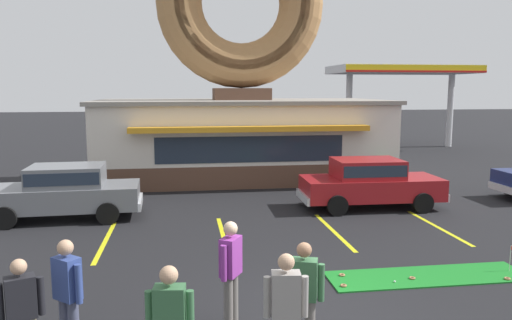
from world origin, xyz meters
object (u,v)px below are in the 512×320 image
(pedestrian_hooded_kid, at_px, (68,291))
(trash_bin, at_px, (383,174))
(car_red, at_px, (369,181))
(putting_flag_pin, at_px, (512,252))
(pedestrian_crossing_woman, at_px, (286,309))
(car_grey, at_px, (64,190))
(pedestrian_beanie_man, at_px, (231,268))
(pedestrian_leather_jacket_man, at_px, (22,311))
(pedestrian_blue_sweater_man, at_px, (304,292))
(golf_ball, at_px, (395,281))

(pedestrian_hooded_kid, xyz_separation_m, trash_bin, (9.45, 11.34, -0.46))
(car_red, bearing_deg, pedestrian_hooded_kid, -133.53)
(putting_flag_pin, height_order, pedestrian_crossing_woman, pedestrian_crossing_woman)
(putting_flag_pin, bearing_deg, car_grey, 150.18)
(pedestrian_beanie_man, height_order, pedestrian_crossing_woman, pedestrian_beanie_man)
(putting_flag_pin, bearing_deg, pedestrian_crossing_woman, -150.88)
(pedestrian_beanie_man, xyz_separation_m, trash_bin, (7.06, 10.79, -0.47))
(pedestrian_leather_jacket_man, bearing_deg, car_red, 46.11)
(car_grey, bearing_deg, pedestrian_leather_jacket_man, -81.00)
(car_red, height_order, pedestrian_crossing_woman, pedestrian_crossing_woman)
(putting_flag_pin, height_order, pedestrian_leather_jacket_man, pedestrian_leather_jacket_man)
(pedestrian_hooded_kid, bearing_deg, car_red, 46.47)
(pedestrian_leather_jacket_man, xyz_separation_m, pedestrian_crossing_woman, (3.49, -0.55, 0.06))
(pedestrian_beanie_man, height_order, trash_bin, pedestrian_beanie_man)
(putting_flag_pin, xyz_separation_m, pedestrian_hooded_kid, (-8.47, -2.08, 0.52))
(pedestrian_leather_jacket_man, height_order, pedestrian_crossing_woman, pedestrian_crossing_woman)
(pedestrian_blue_sweater_man, relative_size, pedestrian_beanie_man, 0.95)
(putting_flag_pin, bearing_deg, pedestrian_beanie_man, -165.87)
(pedestrian_beanie_man, xyz_separation_m, pedestrian_crossing_woman, (0.59, -1.53, -0.03))
(car_red, relative_size, pedestrian_hooded_kid, 2.67)
(golf_ball, height_order, pedestrian_leather_jacket_man, pedestrian_leather_jacket_man)
(car_grey, height_order, pedestrian_beanie_man, pedestrian_beanie_man)
(putting_flag_pin, distance_m, car_red, 6.00)
(car_grey, xyz_separation_m, pedestrian_crossing_woman, (4.82, -8.96, 0.07))
(car_grey, xyz_separation_m, pedestrian_leather_jacket_man, (1.33, -8.41, 0.02))
(golf_ball, height_order, pedestrian_crossing_woman, pedestrian_crossing_woman)
(car_red, height_order, pedestrian_blue_sweater_man, pedestrian_blue_sweater_man)
(car_red, distance_m, pedestrian_leather_jacket_man, 11.68)
(pedestrian_hooded_kid, bearing_deg, car_grey, 102.94)
(trash_bin, bearing_deg, pedestrian_leather_jacket_man, -130.24)
(golf_ball, xyz_separation_m, pedestrian_leather_jacket_man, (-6.27, -2.24, 0.84))
(putting_flag_pin, bearing_deg, golf_ball, -174.41)
(pedestrian_blue_sweater_man, xyz_separation_m, pedestrian_leather_jacket_man, (-3.86, 0.01, -0.03))
(pedestrian_leather_jacket_man, xyz_separation_m, pedestrian_beanie_man, (2.90, 0.97, 0.08))
(pedestrian_hooded_kid, distance_m, trash_bin, 14.77)
(pedestrian_hooded_kid, height_order, trash_bin, pedestrian_hooded_kid)
(golf_ball, height_order, car_red, car_red)
(car_grey, distance_m, car_red, 9.43)
(golf_ball, bearing_deg, pedestrian_beanie_man, -159.45)
(pedestrian_crossing_woman, bearing_deg, pedestrian_blue_sweater_man, 55.48)
(pedestrian_crossing_woman, bearing_deg, trash_bin, 62.29)
(golf_ball, distance_m, trash_bin, 10.23)
(car_red, xyz_separation_m, pedestrian_hooded_kid, (-7.60, -8.00, 0.09))
(car_red, distance_m, pedestrian_hooded_kid, 11.03)
(pedestrian_crossing_woman, bearing_deg, putting_flag_pin, 29.12)
(pedestrian_blue_sweater_man, xyz_separation_m, pedestrian_crossing_woman, (-0.38, -0.55, 0.02))
(golf_ball, height_order, pedestrian_blue_sweater_man, pedestrian_blue_sweater_man)
(pedestrian_leather_jacket_man, bearing_deg, trash_bin, 49.76)
(car_grey, distance_m, pedestrian_beanie_man, 8.55)
(pedestrian_beanie_man, bearing_deg, putting_flag_pin, 14.13)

